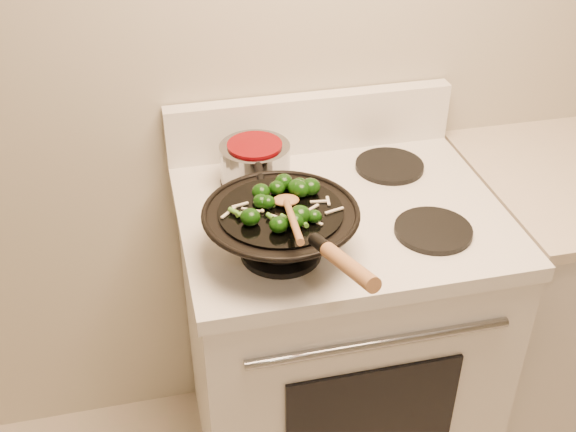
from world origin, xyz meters
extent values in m
plane|color=beige|center=(0.00, 1.50, 1.30)|extent=(3.50, 0.00, 3.50)
cube|color=white|center=(-0.10, 1.17, 0.44)|extent=(0.76, 0.64, 0.88)
cube|color=white|center=(-0.10, 1.17, 0.90)|extent=(0.78, 0.66, 0.04)
cube|color=white|center=(-0.10, 1.47, 1.00)|extent=(0.78, 0.05, 0.16)
cylinder|color=gray|center=(-0.10, 0.84, 0.78)|extent=(0.60, 0.02, 0.02)
cube|color=black|center=(-0.10, 0.84, 0.55)|extent=(0.42, 0.01, 0.28)
cylinder|color=black|center=(-0.28, 1.02, 0.93)|extent=(0.18, 0.18, 0.01)
cylinder|color=black|center=(0.08, 1.02, 0.93)|extent=(0.18, 0.18, 0.01)
cylinder|color=black|center=(-0.28, 1.32, 0.93)|extent=(0.18, 0.18, 0.01)
cylinder|color=black|center=(0.08, 1.32, 0.93)|extent=(0.18, 0.18, 0.01)
torus|color=black|center=(-0.28, 1.02, 1.03)|extent=(0.34, 0.34, 0.01)
cylinder|color=black|center=(-0.28, 1.02, 1.03)|extent=(0.27, 0.27, 0.01)
cylinder|color=black|center=(-0.25, 0.83, 1.08)|extent=(0.04, 0.06, 0.04)
cylinder|color=#9C683D|center=(-0.23, 0.72, 1.11)|extent=(0.06, 0.18, 0.07)
ellipsoid|color=black|center=(-0.23, 1.07, 1.05)|extent=(0.04, 0.04, 0.04)
cylinder|color=#4E762A|center=(-0.21, 1.07, 1.04)|extent=(0.02, 0.02, 0.01)
ellipsoid|color=black|center=(-0.32, 1.04, 1.05)|extent=(0.04, 0.04, 0.03)
ellipsoid|color=black|center=(-0.22, 1.09, 1.05)|extent=(0.03, 0.03, 0.03)
ellipsoid|color=black|center=(-0.27, 0.95, 1.05)|extent=(0.04, 0.04, 0.03)
cylinder|color=#4E762A|center=(-0.26, 0.95, 1.04)|extent=(0.02, 0.02, 0.01)
ellipsoid|color=black|center=(-0.25, 0.97, 1.06)|extent=(0.05, 0.05, 0.04)
ellipsoid|color=black|center=(-0.21, 1.07, 1.05)|extent=(0.04, 0.04, 0.04)
ellipsoid|color=black|center=(-0.22, 0.96, 1.05)|extent=(0.03, 0.03, 0.03)
cylinder|color=#4E762A|center=(-0.21, 0.96, 1.04)|extent=(0.02, 0.01, 0.01)
ellipsoid|color=black|center=(-0.31, 1.08, 1.05)|extent=(0.04, 0.04, 0.03)
ellipsoid|color=black|center=(-0.35, 0.99, 1.05)|extent=(0.04, 0.04, 0.04)
ellipsoid|color=black|center=(-0.23, 1.08, 1.05)|extent=(0.04, 0.04, 0.04)
cylinder|color=#4E762A|center=(-0.22, 1.08, 1.04)|extent=(0.01, 0.01, 0.01)
ellipsoid|color=black|center=(-0.30, 0.95, 1.05)|extent=(0.04, 0.04, 0.03)
ellipsoid|color=black|center=(-0.26, 1.11, 1.05)|extent=(0.04, 0.04, 0.03)
ellipsoid|color=black|center=(-0.31, 1.04, 1.05)|extent=(0.03, 0.03, 0.03)
cylinder|color=#4E762A|center=(-0.30, 1.04, 1.04)|extent=(0.01, 0.02, 0.01)
ellipsoid|color=black|center=(-0.28, 1.09, 1.05)|extent=(0.04, 0.04, 0.03)
cube|color=white|center=(-0.22, 0.96, 1.04)|extent=(0.03, 0.04, 0.00)
cube|color=white|center=(-0.39, 1.03, 1.04)|extent=(0.04, 0.04, 0.00)
cube|color=white|center=(-0.20, 1.03, 1.04)|extent=(0.04, 0.01, 0.00)
cube|color=white|center=(-0.30, 0.99, 1.04)|extent=(0.03, 0.03, 0.00)
cube|color=white|center=(-0.22, 1.11, 1.04)|extent=(0.02, 0.05, 0.00)
cube|color=white|center=(-0.36, 1.06, 1.04)|extent=(0.04, 0.01, 0.00)
cube|color=white|center=(-0.35, 1.03, 1.04)|extent=(0.04, 0.03, 0.00)
cube|color=white|center=(-0.23, 1.07, 1.04)|extent=(0.03, 0.03, 0.00)
cube|color=white|center=(-0.21, 1.01, 1.04)|extent=(0.03, 0.02, 0.00)
cube|color=white|center=(-0.17, 0.99, 1.04)|extent=(0.04, 0.02, 0.00)
cube|color=white|center=(-0.18, 1.03, 1.04)|extent=(0.01, 0.03, 0.00)
cylinder|color=#4C8E2E|center=(-0.37, 1.01, 1.05)|extent=(0.01, 0.03, 0.02)
cylinder|color=#4C8E2E|center=(-0.25, 0.95, 1.05)|extent=(0.01, 0.02, 0.01)
cylinder|color=#4C8E2E|center=(-0.28, 0.98, 1.05)|extent=(0.03, 0.02, 0.02)
cylinder|color=#4C8E2E|center=(-0.38, 1.03, 1.05)|extent=(0.02, 0.01, 0.01)
cylinder|color=#4C8E2E|center=(-0.21, 1.08, 1.05)|extent=(0.01, 0.02, 0.02)
cylinder|color=#4C8E2E|center=(-0.27, 0.98, 1.05)|extent=(0.02, 0.02, 0.02)
cylinder|color=#4C8E2E|center=(-0.31, 0.99, 1.05)|extent=(0.02, 0.03, 0.02)
sphere|color=beige|center=(-0.32, 1.02, 1.04)|extent=(0.01, 0.01, 0.01)
sphere|color=beige|center=(-0.30, 1.04, 1.04)|extent=(0.01, 0.01, 0.01)
sphere|color=beige|center=(-0.25, 0.95, 1.04)|extent=(0.01, 0.01, 0.01)
sphere|color=beige|center=(-0.31, 1.03, 1.04)|extent=(0.01, 0.01, 0.01)
ellipsoid|color=#9C683D|center=(-0.27, 1.04, 1.05)|extent=(0.06, 0.05, 0.02)
cylinder|color=#9C683D|center=(-0.28, 0.92, 1.08)|extent=(0.04, 0.24, 0.08)
cylinder|color=gray|center=(-0.28, 1.32, 0.98)|extent=(0.18, 0.18, 0.10)
cylinder|color=#6D0509|center=(-0.28, 1.32, 1.03)|extent=(0.14, 0.14, 0.01)
cylinder|color=black|center=(-0.30, 1.18, 1.03)|extent=(0.03, 0.11, 0.02)
camera|label=1|loc=(-0.55, -0.22, 1.90)|focal=45.00mm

